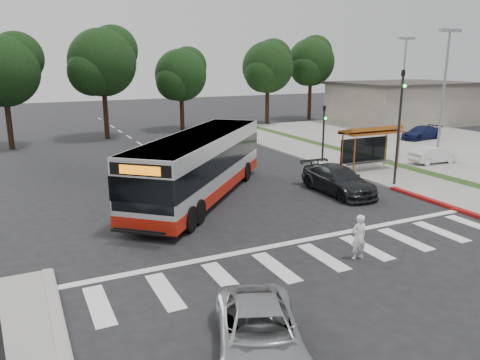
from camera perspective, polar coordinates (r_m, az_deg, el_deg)
ground at (r=21.54m, az=2.32°, el=-4.55°), size 140.00×140.00×0.00m
sidewalk_east at (r=33.88m, az=12.40°, el=2.22°), size 4.00×40.00×0.12m
curb_east at (r=32.70m, az=9.64°, el=1.95°), size 0.30×40.00×0.15m
curb_east_red at (r=25.50m, az=22.71°, el=-2.49°), size 0.32×6.00×0.15m
parking_lot at (r=43.55m, az=23.31°, el=4.01°), size 18.00×36.00×0.10m
commercial_building at (r=56.50m, az=19.07°, el=8.71°), size 14.00×10.00×4.40m
building_roof_cap at (r=56.35m, az=19.27°, el=11.08°), size 14.60×10.60×0.30m
crosswalk_ladder at (r=17.59m, az=10.12°, el=-9.21°), size 18.00×2.60×0.01m
bus_shelter at (r=31.17m, az=15.61°, el=5.28°), size 4.20×1.60×2.86m
traffic_signal_ne_tall at (r=27.55m, az=18.89°, el=7.12°), size 0.18×0.37×6.50m
traffic_signal_ne_short at (r=33.02m, az=10.17°, el=6.29°), size 0.18×0.37×4.00m
lot_light_front at (r=36.61m, az=23.73°, el=11.49°), size 1.90×0.35×9.01m
lot_light_mid at (r=47.83m, az=19.33°, el=12.27°), size 1.90×0.35×9.01m
tree_ne_a at (r=52.73m, az=3.44°, el=13.67°), size 6.16×5.74×9.30m
tree_ne_b at (r=58.12m, az=8.67°, el=14.12°), size 6.16×5.74×10.02m
tree_north_a at (r=44.69m, az=-16.38°, el=13.70°), size 6.60×6.15×10.17m
tree_north_b at (r=48.64m, az=-7.17°, el=12.67°), size 5.72×5.33×8.43m
tree_north_c at (r=42.01m, az=-26.85°, el=11.91°), size 6.16×5.74×9.30m
transit_bus at (r=24.22m, az=-4.85°, el=1.64°), size 10.68×11.51×3.34m
pedestrian at (r=17.41m, az=14.26°, el=-6.74°), size 0.64×0.44×1.68m
dark_sedan at (r=25.75m, az=11.88°, el=0.00°), size 2.11×5.08×1.47m
silver_suv_south at (r=11.82m, az=2.40°, el=-18.19°), size 3.51×4.86×1.23m
parked_car_1 at (r=34.97m, az=22.54°, el=2.86°), size 3.57×1.42×1.16m
parked_car_3 at (r=45.40m, az=21.21°, el=5.41°), size 4.26×2.08×1.19m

